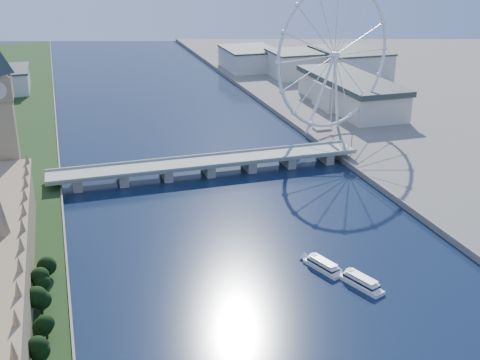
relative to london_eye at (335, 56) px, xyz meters
name	(u,v)px	position (x,y,z in m)	size (l,w,h in m)	color
parliament_range	(1,264)	(-247.98, -185.08, -49.04)	(24.00, 200.00, 70.00)	tan
big_ben	(1,102)	(-247.98, -77.08, -0.95)	(20.02, 20.02, 110.00)	tan
westminster_bridge	(208,165)	(-119.98, -55.08, -60.89)	(220.00, 22.00, 9.50)	gray
london_eye	(335,56)	(0.00, 0.00, 0.00)	(113.60, 39.12, 124.30)	silver
county_hall	(349,110)	(55.02, 74.92, -67.52)	(54.00, 144.00, 35.00)	beige
city_skyline	(185,75)	(-80.75, 205.00, -50.56)	(505.00, 280.00, 32.00)	beige
tour_boat_near	(323,269)	(-98.24, -202.46, -67.52)	(6.59, 25.98, 5.70)	silver
tour_boat_far	(361,286)	(-87.48, -222.36, -67.52)	(6.88, 27.06, 5.95)	silver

